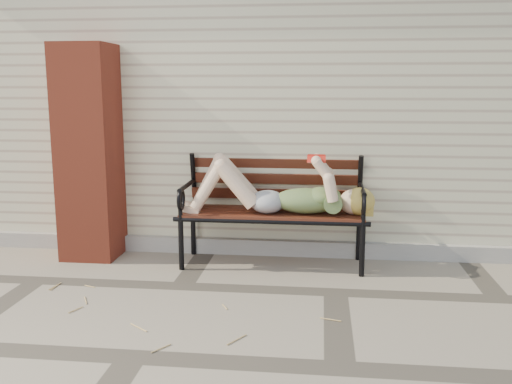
# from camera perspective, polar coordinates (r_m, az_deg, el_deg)

# --- Properties ---
(ground) EXTENTS (80.00, 80.00, 0.00)m
(ground) POSITION_cam_1_polar(r_m,az_deg,el_deg) (4.65, 7.97, -9.91)
(ground) COLOR gray
(ground) RESTS_ON ground
(house_wall) EXTENTS (8.00, 4.00, 3.00)m
(house_wall) POSITION_cam_1_polar(r_m,az_deg,el_deg) (7.36, 7.74, 9.55)
(house_wall) COLOR beige
(house_wall) RESTS_ON ground
(foundation_strip) EXTENTS (8.00, 0.10, 0.15)m
(foundation_strip) POSITION_cam_1_polar(r_m,az_deg,el_deg) (5.54, 7.76, -5.69)
(foundation_strip) COLOR #ADA79D
(foundation_strip) RESTS_ON ground
(brick_pillar) EXTENTS (0.50, 0.50, 2.00)m
(brick_pillar) POSITION_cam_1_polar(r_m,az_deg,el_deg) (5.58, -16.33, 3.78)
(brick_pillar) COLOR #9D3823
(brick_pillar) RESTS_ON ground
(garden_bench) EXTENTS (1.80, 0.72, 1.17)m
(garden_bench) POSITION_cam_1_polar(r_m,az_deg,el_deg) (5.24, 1.79, -0.04)
(garden_bench) COLOR black
(garden_bench) RESTS_ON ground
(reading_woman) EXTENTS (1.70, 0.39, 0.53)m
(reading_woman) POSITION_cam_1_polar(r_m,az_deg,el_deg) (5.09, 1.82, 0.10)
(reading_woman) COLOR #0B3F4E
(reading_woman) RESTS_ON ground
(straw_scatter) EXTENTS (2.36, 1.53, 0.01)m
(straw_scatter) POSITION_cam_1_polar(r_m,az_deg,el_deg) (4.23, -10.39, -12.03)
(straw_scatter) COLOR tan
(straw_scatter) RESTS_ON ground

